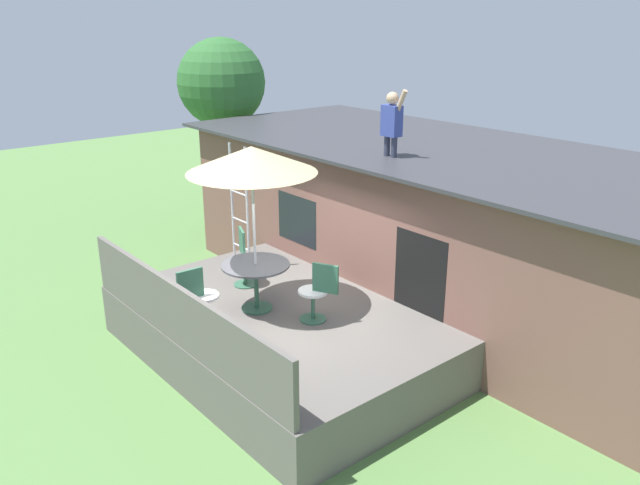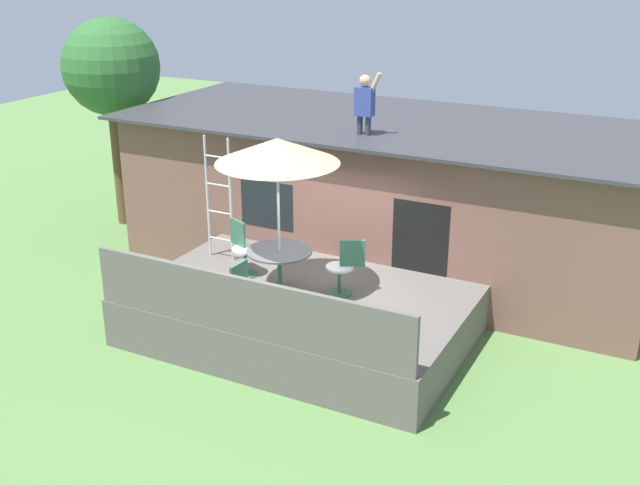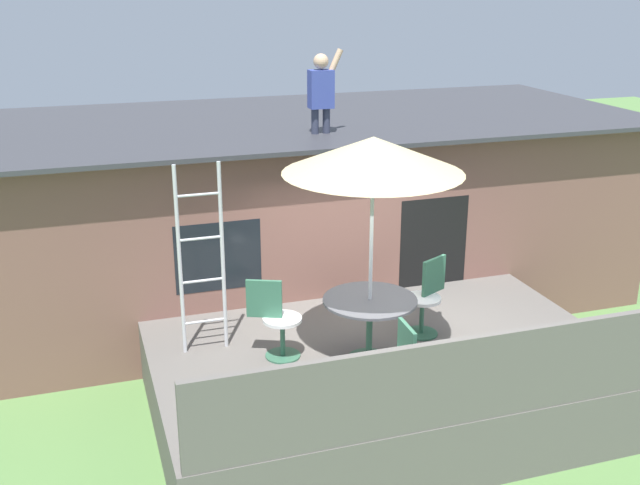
{
  "view_description": "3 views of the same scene",
  "coord_description": "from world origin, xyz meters",
  "px_view_note": "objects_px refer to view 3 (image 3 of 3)",
  "views": [
    {
      "loc": [
        7.27,
        -5.3,
        5.14
      ],
      "look_at": [
        -0.38,
        1.13,
        1.55
      ],
      "focal_mm": 36.15,
      "sensor_mm": 36.0,
      "label": 1
    },
    {
      "loc": [
        5.45,
        -9.98,
        6.07
      ],
      "look_at": [
        0.07,
        0.49,
        1.49
      ],
      "focal_mm": 43.55,
      "sensor_mm": 36.0,
      "label": 2
    },
    {
      "loc": [
        -3.21,
        -7.43,
        4.88
      ],
      "look_at": [
        -0.6,
        0.53,
        1.98
      ],
      "focal_mm": 43.25,
      "sensor_mm": 36.0,
      "label": 3
    }
  ],
  "objects_px": {
    "step_ladder": "(201,260)",
    "patio_chair_near": "(401,363)",
    "person_figure": "(321,88)",
    "patio_chair_left": "(276,319)",
    "patio_table": "(370,312)",
    "patio_chair_right": "(426,297)",
    "patio_umbrella": "(373,155)"
  },
  "relations": [
    {
      "from": "person_figure",
      "to": "patio_chair_right",
      "type": "relative_size",
      "value": 1.21
    },
    {
      "from": "person_figure",
      "to": "patio_chair_left",
      "type": "xyz_separation_m",
      "value": [
        -1.24,
        -2.14,
        -2.23
      ]
    },
    {
      "from": "step_ladder",
      "to": "patio_chair_near",
      "type": "distance_m",
      "value": 2.52
    },
    {
      "from": "step_ladder",
      "to": "person_figure",
      "type": "distance_m",
      "value": 3.06
    },
    {
      "from": "step_ladder",
      "to": "patio_chair_near",
      "type": "height_order",
      "value": "step_ladder"
    },
    {
      "from": "person_figure",
      "to": "patio_chair_near",
      "type": "bearing_deg",
      "value": -95.31
    },
    {
      "from": "patio_chair_left",
      "to": "patio_chair_right",
      "type": "distance_m",
      "value": 1.87
    },
    {
      "from": "patio_table",
      "to": "patio_chair_right",
      "type": "height_order",
      "value": "patio_chair_right"
    },
    {
      "from": "step_ladder",
      "to": "patio_chair_right",
      "type": "distance_m",
      "value": 2.71
    },
    {
      "from": "patio_umbrella",
      "to": "step_ladder",
      "type": "distance_m",
      "value": 2.26
    },
    {
      "from": "person_figure",
      "to": "patio_chair_left",
      "type": "height_order",
      "value": "person_figure"
    },
    {
      "from": "patio_umbrella",
      "to": "patio_table",
      "type": "bearing_deg",
      "value": -170.54
    },
    {
      "from": "person_figure",
      "to": "step_ladder",
      "type": "bearing_deg",
      "value": -138.95
    },
    {
      "from": "step_ladder",
      "to": "patio_chair_left",
      "type": "relative_size",
      "value": 2.39
    },
    {
      "from": "patio_table",
      "to": "person_figure",
      "type": "height_order",
      "value": "person_figure"
    },
    {
      "from": "step_ladder",
      "to": "patio_table",
      "type": "bearing_deg",
      "value": -26.51
    },
    {
      "from": "person_figure",
      "to": "patio_chair_right",
      "type": "bearing_deg",
      "value": -73.34
    },
    {
      "from": "person_figure",
      "to": "patio_chair_near",
      "type": "xyz_separation_m",
      "value": [
        -0.33,
        -3.52,
        -2.23
      ]
    },
    {
      "from": "patio_chair_left",
      "to": "patio_table",
      "type": "bearing_deg",
      "value": 0.0
    },
    {
      "from": "person_figure",
      "to": "patio_chair_left",
      "type": "distance_m",
      "value": 3.34
    },
    {
      "from": "patio_table",
      "to": "patio_chair_left",
      "type": "distance_m",
      "value": 1.05
    },
    {
      "from": "patio_chair_near",
      "to": "patio_umbrella",
      "type": "bearing_deg",
      "value": -0.0
    },
    {
      "from": "patio_table",
      "to": "patio_chair_near",
      "type": "xyz_separation_m",
      "value": [
        -0.04,
        -0.96,
        -0.13
      ]
    },
    {
      "from": "step_ladder",
      "to": "person_figure",
      "type": "height_order",
      "value": "person_figure"
    },
    {
      "from": "patio_table",
      "to": "person_figure",
      "type": "distance_m",
      "value": 3.33
    },
    {
      "from": "step_ladder",
      "to": "person_figure",
      "type": "relative_size",
      "value": 1.98
    },
    {
      "from": "patio_table",
      "to": "patio_chair_near",
      "type": "height_order",
      "value": "patio_chair_near"
    },
    {
      "from": "patio_umbrella",
      "to": "patio_chair_near",
      "type": "bearing_deg",
      "value": -92.59
    },
    {
      "from": "patio_umbrella",
      "to": "patio_chair_right",
      "type": "bearing_deg",
      "value": 26.69
    },
    {
      "from": "patio_umbrella",
      "to": "patio_chair_near",
      "type": "xyz_separation_m",
      "value": [
        -0.04,
        -0.96,
        -1.89
      ]
    },
    {
      "from": "patio_chair_right",
      "to": "patio_chair_near",
      "type": "distance_m",
      "value": 1.71
    },
    {
      "from": "patio_chair_right",
      "to": "patio_chair_near",
      "type": "bearing_deg",
      "value": 29.33
    }
  ]
}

